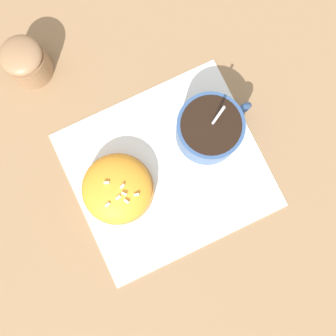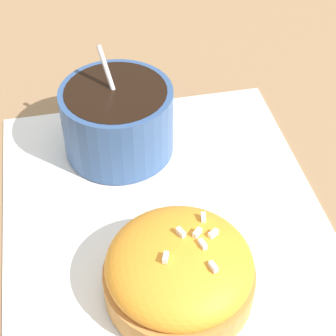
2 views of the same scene
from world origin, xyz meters
name	(u,v)px [view 1 (image 1 of 2)]	position (x,y,z in m)	size (l,w,h in m)	color
ground_plane	(167,170)	(0.00, 0.00, 0.00)	(3.00, 3.00, 0.00)	#93704C
paper_napkin	(167,170)	(0.00, 0.00, 0.00)	(0.31, 0.29, 0.00)	white
coffee_cup	(210,129)	(-0.08, -0.01, 0.04)	(0.12, 0.09, 0.09)	#335184
frosted_pastry	(117,189)	(0.08, -0.01, 0.02)	(0.10, 0.10, 0.05)	#C18442
sugar_bowl	(26,61)	(0.09, -0.24, 0.03)	(0.06, 0.06, 0.07)	#99704C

